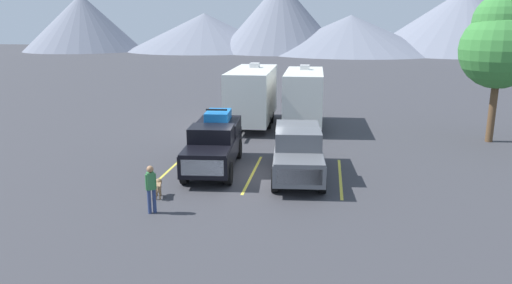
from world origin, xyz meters
name	(u,v)px	position (x,y,z in m)	size (l,w,h in m)	color
ground_plane	(253,174)	(0.00, 0.00, 0.00)	(240.00, 240.00, 0.00)	#38383D
pickup_truck_a	(214,143)	(-1.86, 0.61, 1.21)	(2.51, 6.03, 2.61)	black
pickup_truck_b	(298,150)	(1.97, 0.11, 1.13)	(2.52, 6.01, 2.15)	#595B60
lot_stripe_a	(170,170)	(-3.84, 0.03, 0.00)	(0.12, 5.50, 0.01)	gold
lot_stripe_b	(253,173)	(0.00, 0.03, 0.00)	(0.12, 5.50, 0.01)	gold
lot_stripe_c	(340,178)	(3.84, 0.03, 0.00)	(0.12, 5.50, 0.01)	gold
camper_trailer_a	(252,94)	(-1.60, 10.22, 2.08)	(2.74, 8.74, 3.95)	silver
camper_trailer_b	(304,95)	(1.70, 10.18, 2.04)	(2.49, 7.81, 3.87)	silver
person_a	(151,186)	(-2.80, -4.95, 1.00)	(0.34, 0.31, 1.73)	navy
dog	(158,186)	(-3.13, -3.37, 0.44)	(0.40, 0.84, 0.66)	olive
tree_a	(500,43)	(12.26, 7.85, 5.45)	(4.20, 4.20, 8.04)	brown
mountain_ridge	(356,24)	(9.14, 92.10, 6.26)	(140.04, 44.61, 15.78)	slate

